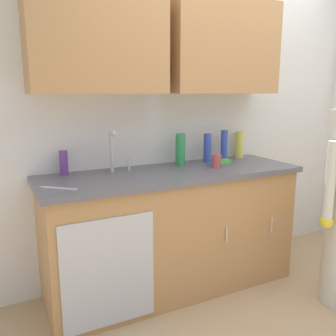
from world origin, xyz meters
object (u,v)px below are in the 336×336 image
Objects in this scene: bottle_soap at (207,148)px; sink at (124,178)px; bottle_cleaner_spray at (64,163)px; bottle_dish_liquid at (239,145)px; bottle_water_short at (224,145)px; cup_by_sink at (216,161)px; sponge at (223,161)px; bottle_water_tall at (180,150)px; knife_on_counter at (59,188)px.

sink is at bearing -168.52° from bottle_soap.
bottle_dish_liquid is at bearing 0.23° from bottle_cleaner_spray.
bottle_water_short is 0.34m from cup_by_sink.
bottle_dish_liquid is 0.34m from sponge.
bottle_soap reaches higher than cup_by_sink.
sponge is (0.35, -0.08, -0.11)m from bottle_water_tall.
bottle_cleaner_spray is at bearing -179.77° from bottle_dish_liquid.
bottle_water_short reaches higher than sponge.
bottle_soap is 0.17m from sponge.
bottle_water_tall is at bearing 15.98° from sink.
bottle_water_short is at bearing -126.65° from knife_on_counter.
bottle_dish_liquid is at bearing 12.64° from bottle_water_short.
bottle_water_short is at bearing 3.59° from bottle_water_tall.
knife_on_counter is (-0.10, -0.36, -0.08)m from bottle_cleaner_spray.
bottle_dish_liquid is (1.16, 0.22, 0.13)m from sink.
bottle_cleaner_spray is 0.90m from bottle_water_tall.
knife_on_counter is at bearing -105.99° from bottle_cleaner_spray.
bottle_dish_liquid is 2.09× the size of sponge.
bottle_water_short reaches higher than cup_by_sink.
cup_by_sink is 1.21m from knife_on_counter.
bottle_water_short is 2.47× the size of cup_by_sink.
cup_by_sink reaches higher than knife_on_counter.
bottle_cleaner_spray reaches higher than knife_on_counter.
sink is 2.17× the size of bottle_dish_liquid.
cup_by_sink is (0.21, -0.20, -0.07)m from bottle_water_tall.
sink is 2.08× the size of knife_on_counter.
bottle_water_short is 2.33× the size of sponge.
bottle_soap is (-0.18, -0.02, -0.01)m from bottle_water_short.
sink reaches higher than bottle_cleaner_spray.
bottle_dish_liquid is at bearing 6.38° from bottle_water_tall.
bottle_water_short is 0.20m from bottle_dish_liquid.
sponge is at bearing -6.80° from bottle_cleaner_spray.
sink reaches higher than bottle_soap.
bottle_water_short is 1.48m from knife_on_counter.
sponge is at bearing 4.37° from sink.
sponge is (0.88, 0.07, 0.03)m from sink.
sink is at bearing -164.02° from bottle_water_tall.
bottle_water_short reaches higher than knife_on_counter.
bottle_water_short reaches higher than bottle_cleaner_spray.
bottle_soap is (0.79, 0.16, 0.13)m from sink.
cup_by_sink is (-0.23, -0.23, -0.08)m from bottle_water_short.
bottle_dish_liquid is at bearing 32.61° from cup_by_sink.
bottle_cleaner_spray is at bearing -65.30° from knife_on_counter.
knife_on_counter is (-1.20, -0.09, -0.05)m from cup_by_sink.
bottle_cleaner_spray is at bearing 149.47° from sink.
sink is 0.99m from bottle_water_short.
bottle_water_tall is at bearing 135.95° from cup_by_sink.
bottle_water_tall is 0.38m from sponge.
sponge is at bearing -13.37° from bottle_water_tall.
bottle_dish_liquid is 0.97× the size of bottle_soap.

